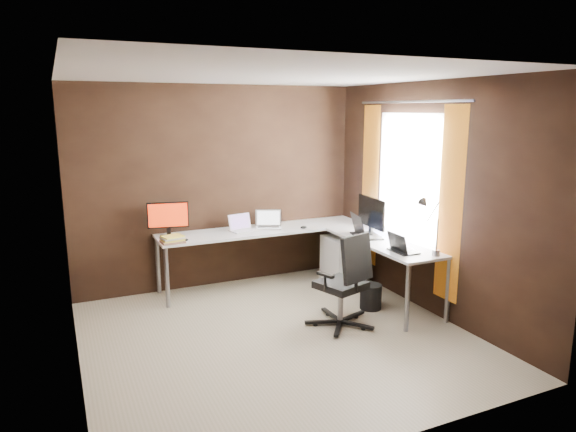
% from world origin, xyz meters
% --- Properties ---
extents(room, '(3.60, 3.60, 2.50)m').
position_xyz_m(room, '(0.34, 0.07, 1.28)').
color(room, '#9E917B').
rests_on(room, ground).
extents(desk, '(2.65, 2.25, 0.73)m').
position_xyz_m(desk, '(0.84, 1.04, 0.68)').
color(desk, white).
rests_on(desk, ground).
extents(drawer_pedestal, '(0.42, 0.50, 0.60)m').
position_xyz_m(drawer_pedestal, '(1.43, 1.15, 0.30)').
color(drawer_pedestal, white).
rests_on(drawer_pedestal, ground).
extents(monitor_left, '(0.47, 0.17, 0.41)m').
position_xyz_m(monitor_left, '(-0.69, 1.59, 0.96)').
color(monitor_left, black).
rests_on(monitor_left, desk).
extents(monitor_right, '(0.15, 0.57, 0.47)m').
position_xyz_m(monitor_right, '(1.48, 0.62, 1.00)').
color(monitor_right, black).
rests_on(monitor_right, desk).
extents(laptop_white, '(0.33, 0.27, 0.20)m').
position_xyz_m(laptop_white, '(0.19, 1.52, 0.78)').
color(laptop_white, white).
rests_on(laptop_white, desk).
extents(laptop_silver, '(0.39, 0.34, 0.22)m').
position_xyz_m(laptop_silver, '(0.55, 1.54, 0.78)').
color(laptop_silver, silver).
rests_on(laptop_silver, desk).
extents(laptop_black_big, '(0.38, 0.47, 0.27)m').
position_xyz_m(laptop_black_big, '(1.39, 0.64, 0.79)').
color(laptop_black_big, black).
rests_on(laptop_black_big, desk).
extents(laptop_black_small, '(0.23, 0.31, 0.21)m').
position_xyz_m(laptop_black_small, '(1.38, -0.09, 0.78)').
color(laptop_black_small, black).
rests_on(laptop_black_small, desk).
extents(book_stack, '(0.27, 0.23, 0.08)m').
position_xyz_m(book_stack, '(-0.71, 1.30, 0.77)').
color(book_stack, '#8D644C').
rests_on(book_stack, desk).
extents(mouse_left, '(0.10, 0.07, 0.03)m').
position_xyz_m(mouse_left, '(-0.58, 1.30, 0.75)').
color(mouse_left, black).
rests_on(mouse_left, desk).
extents(mouse_corner, '(0.10, 0.08, 0.04)m').
position_xyz_m(mouse_corner, '(0.93, 1.30, 0.75)').
color(mouse_corner, black).
rests_on(mouse_corner, desk).
extents(desk_lamp, '(0.19, 0.22, 0.60)m').
position_xyz_m(desk_lamp, '(1.56, -0.29, 1.11)').
color(desk_lamp, slate).
rests_on(desk_lamp, desk).
extents(office_chair, '(0.56, 0.58, 0.99)m').
position_xyz_m(office_chair, '(0.73, -0.03, 0.29)').
color(office_chair, black).
rests_on(office_chair, ground).
extents(wastebasket, '(0.32, 0.32, 0.28)m').
position_xyz_m(wastebasket, '(1.25, 0.25, 0.14)').
color(wastebasket, black).
rests_on(wastebasket, ground).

